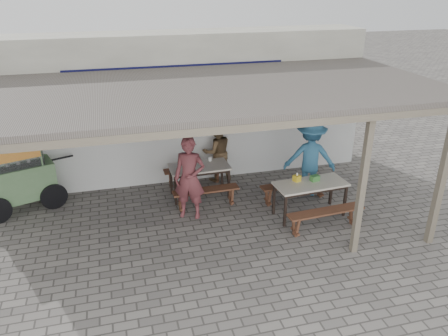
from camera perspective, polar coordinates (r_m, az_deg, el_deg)
name	(u,v)px	position (r m, az deg, el deg)	size (l,w,h in m)	color
ground	(219,242)	(8.49, -0.67, -9.70)	(60.00, 60.00, 0.00)	slate
back_wall	(183,106)	(11.00, -5.35, 8.05)	(9.00, 1.28, 3.50)	beige
warung_roof	(207,92)	(8.20, -2.22, 9.87)	(9.00, 4.21, 2.81)	#5B554E
table_left	(199,169)	(9.90, -3.24, -0.16)	(1.36, 0.72, 0.75)	beige
bench_left_street	(206,194)	(9.52, -2.36, -3.41)	(1.45, 0.32, 0.45)	brown
bench_left_wall	(194,172)	(10.58, -3.94, -0.54)	(1.45, 0.32, 0.45)	brown
table_right	(310,186)	(9.26, 11.23, -2.37)	(1.55, 0.76, 0.75)	beige
bench_right_street	(326,215)	(8.92, 13.12, -6.03)	(1.62, 0.39, 0.45)	brown
bench_right_wall	(295,187)	(9.92, 9.24, -2.50)	(1.62, 0.39, 0.45)	brown
vendor_cart	(17,172)	(10.22, -25.45, -0.51)	(1.90, 1.25, 1.62)	#63895B
patron_street_side	(190,178)	(8.98, -4.52, -1.33)	(0.65, 0.42, 1.77)	brown
patron_wall_side	(217,152)	(10.66, -0.90, 2.13)	(0.73, 0.57, 1.50)	brown
patron_right_table	(310,157)	(10.11, 11.19, 1.36)	(1.17, 0.67, 1.81)	#30688E
tissue_box	(297,178)	(9.24, 9.50, -1.33)	(0.13, 0.13, 0.13)	gold
donation_box	(315,178)	(9.32, 11.78, -1.31)	(0.18, 0.12, 0.12)	#3C7D37
condiment_jar	(210,159)	(10.13, -1.85, 1.22)	(0.08, 0.08, 0.09)	white
condiment_bowl	(191,165)	(9.85, -4.32, 0.34)	(0.19, 0.19, 0.05)	white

